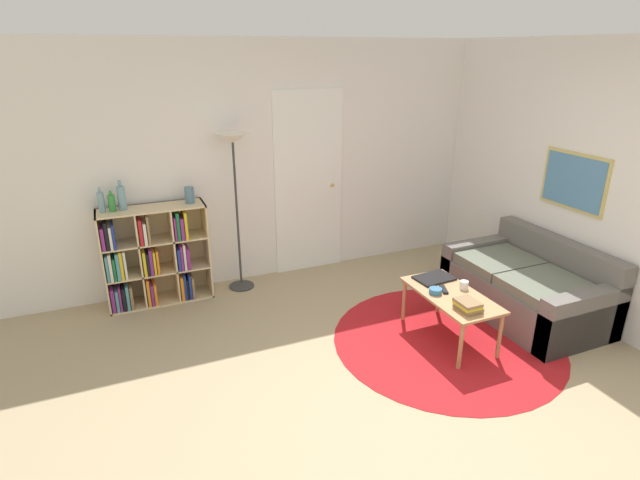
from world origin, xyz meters
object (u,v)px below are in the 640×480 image
object	(u,v)px
floor_lamp	(234,158)
coffee_table	(451,299)
bottle_middle	(112,203)
bottle_right	(122,198)
cup	(464,285)
bottle_left	(101,202)
vase_on_shelf	(190,195)
bookshelf	(152,258)
bowl	(435,291)
couch	(529,288)
laptop	(434,278)

from	to	relation	value
floor_lamp	coffee_table	bearing A→B (deg)	-50.23
bottle_middle	bottle_right	world-z (taller)	bottle_right
cup	bottle_left	distance (m)	3.48
cup	vase_on_shelf	distance (m)	2.81
bookshelf	bowl	size ratio (longest dim) A/B	9.10
bookshelf	bottle_middle	bearing A→B (deg)	177.43
bottle_middle	bowl	bearing A→B (deg)	-34.44
bookshelf	bottle_right	world-z (taller)	bottle_right
bottle_left	bottle_right	size ratio (longest dim) A/B	0.84
bookshelf	couch	xyz separation A→B (m)	(3.40, -1.70, -0.22)
bookshelf	bottle_middle	size ratio (longest dim) A/B	5.07
floor_lamp	bookshelf	bearing A→B (deg)	178.55
couch	bowl	bearing A→B (deg)	-178.41
coffee_table	laptop	size ratio (longest dim) A/B	2.52
couch	bowl	xyz separation A→B (m)	(-1.15, -0.03, 0.21)
bottle_middle	vase_on_shelf	world-z (taller)	bottle_middle
laptop	bottle_left	world-z (taller)	bottle_left
bookshelf	floor_lamp	bearing A→B (deg)	-1.45
bowl	cup	size ratio (longest dim) A/B	1.49
bowl	bottle_middle	world-z (taller)	bottle_middle
coffee_table	vase_on_shelf	xyz separation A→B (m)	(-1.94, 1.79, 0.71)
bookshelf	vase_on_shelf	size ratio (longest dim) A/B	6.17
bottle_right	vase_on_shelf	xyz separation A→B (m)	(0.64, -0.03, -0.04)
cup	bottle_middle	distance (m)	3.40
floor_lamp	laptop	size ratio (longest dim) A/B	4.53
couch	cup	xyz separation A→B (m)	(-0.86, -0.06, 0.22)
floor_lamp	bottle_left	bearing A→B (deg)	178.03
bookshelf	vase_on_shelf	xyz separation A→B (m)	(0.44, 0.00, 0.62)
floor_lamp	bottle_middle	distance (m)	1.25
bookshelf	laptop	bearing A→B (deg)	-31.52
bottle_left	bookshelf	bearing A→B (deg)	-3.19
coffee_table	bottle_middle	bearing A→B (deg)	145.97
bottle_middle	bottle_right	xyz separation A→B (m)	(0.09, 0.01, 0.04)
couch	bottle_right	world-z (taller)	bottle_right
bowl	bottle_middle	bearing A→B (deg)	145.56
floor_lamp	cup	xyz separation A→B (m)	(1.63, -1.73, -0.96)
laptop	bowl	bearing A→B (deg)	-122.94
bottle_left	bottle_middle	bearing A→B (deg)	-5.20
bowl	bottle_right	xyz separation A→B (m)	(-2.45, 1.76, 0.67)
bookshelf	floor_lamp	xyz separation A→B (m)	(0.90, -0.02, 0.96)
bookshelf	bottle_right	distance (m)	0.69
floor_lamp	laptop	xyz separation A→B (m)	(1.51, -1.46, -0.99)
coffee_table	cup	xyz separation A→B (m)	(0.16, 0.04, 0.09)
laptop	bottle_middle	size ratio (longest dim) A/B	1.84
floor_lamp	couch	world-z (taller)	floor_lamp
laptop	vase_on_shelf	xyz separation A→B (m)	(-1.97, 1.48, 0.64)
coffee_table	vase_on_shelf	bearing A→B (deg)	137.29
bottle_right	floor_lamp	bearing A→B (deg)	-2.58
bottle_middle	vase_on_shelf	xyz separation A→B (m)	(0.73, -0.01, -0.00)
laptop	bowl	world-z (taller)	bowl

